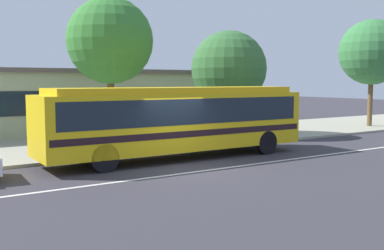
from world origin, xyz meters
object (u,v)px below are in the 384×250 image
(pedestrian_standing_by_tree, at_px, (68,131))
(street_tree_far_end, at_px, (372,52))
(street_tree_near_stop, at_px, (110,41))
(pedestrian_waiting_near_sign, at_px, (76,130))
(bus_stop_sign, at_px, (238,108))
(transit_bus, at_px, (177,117))
(street_tree_mid_block, at_px, (229,69))
(pedestrian_walking_along_curb, at_px, (204,121))

(pedestrian_standing_by_tree, bearing_deg, street_tree_far_end, 1.74)
(pedestrian_standing_by_tree, height_order, street_tree_near_stop, street_tree_near_stop)
(pedestrian_standing_by_tree, relative_size, street_tree_near_stop, 0.24)
(pedestrian_waiting_near_sign, bearing_deg, street_tree_near_stop, 42.11)
(pedestrian_waiting_near_sign, xyz_separation_m, bus_stop_sign, (7.94, -0.62, 0.68))
(transit_bus, height_order, pedestrian_standing_by_tree, transit_bus)
(street_tree_mid_block, bearing_deg, pedestrian_standing_by_tree, -168.47)
(transit_bus, xyz_separation_m, pedestrian_standing_by_tree, (-3.58, 2.74, -0.58))
(transit_bus, relative_size, bus_stop_sign, 4.22)
(bus_stop_sign, bearing_deg, pedestrian_standing_by_tree, 173.37)
(pedestrian_waiting_near_sign, bearing_deg, street_tree_far_end, 2.69)
(pedestrian_walking_along_curb, bearing_deg, pedestrian_standing_by_tree, -175.25)
(bus_stop_sign, relative_size, street_tree_mid_block, 0.46)
(pedestrian_walking_along_curb, distance_m, pedestrian_standing_by_tree, 7.19)
(transit_bus, relative_size, pedestrian_walking_along_curb, 6.71)
(pedestrian_standing_by_tree, bearing_deg, pedestrian_waiting_near_sign, -55.21)
(pedestrian_waiting_near_sign, relative_size, street_tree_near_stop, 0.25)
(street_tree_far_end, bearing_deg, transit_bus, -168.87)
(transit_bus, height_order, pedestrian_walking_along_curb, transit_bus)
(bus_stop_sign, height_order, street_tree_mid_block, street_tree_mid_block)
(pedestrian_standing_by_tree, xyz_separation_m, street_tree_near_stop, (2.75, 1.94, 3.89))
(street_tree_near_stop, xyz_separation_m, street_tree_far_end, (17.95, -1.31, 0.01))
(pedestrian_walking_along_curb, bearing_deg, street_tree_far_end, 0.14)
(pedestrian_waiting_near_sign, xyz_separation_m, street_tree_far_end, (20.47, 0.96, 3.87))
(pedestrian_standing_by_tree, bearing_deg, transit_bus, -37.43)
(pedestrian_walking_along_curb, bearing_deg, street_tree_near_stop, 163.08)
(pedestrian_walking_along_curb, relative_size, street_tree_near_stop, 0.24)
(bus_stop_sign, height_order, street_tree_far_end, street_tree_far_end)
(transit_bus, bearing_deg, pedestrian_walking_along_curb, 42.85)
(pedestrian_waiting_near_sign, distance_m, street_tree_far_end, 20.85)
(transit_bus, xyz_separation_m, street_tree_near_stop, (-0.83, 4.68, 3.32))
(bus_stop_sign, distance_m, street_tree_near_stop, 6.92)
(transit_bus, height_order, bus_stop_sign, transit_bus)
(bus_stop_sign, bearing_deg, transit_bus, -158.75)
(pedestrian_waiting_near_sign, relative_size, bus_stop_sign, 0.65)
(transit_bus, height_order, street_tree_near_stop, street_tree_near_stop)
(pedestrian_waiting_near_sign, height_order, street_tree_far_end, street_tree_far_end)
(bus_stop_sign, xyz_separation_m, street_tree_near_stop, (-5.43, 2.89, 3.18))
(street_tree_near_stop, bearing_deg, pedestrian_waiting_near_sign, -137.89)
(pedestrian_standing_by_tree, distance_m, bus_stop_sign, 8.26)
(pedestrian_standing_by_tree, relative_size, street_tree_mid_block, 0.29)
(street_tree_far_end, bearing_deg, pedestrian_waiting_near_sign, -177.31)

